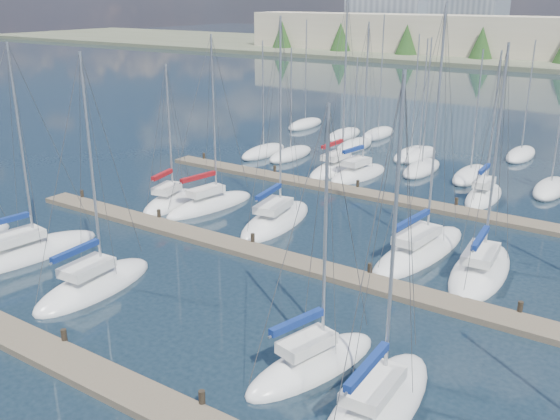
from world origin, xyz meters
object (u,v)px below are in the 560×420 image
Objects in this scene: sailboat_n at (338,167)px; sailboat_p at (484,196)px; sailboat_b at (23,254)px; sailboat_h at (170,202)px; sailboat_k at (420,251)px; sailboat_o at (358,174)px; sailboat_c at (94,285)px; sailboat_d at (312,364)px; sailboat_e at (376,406)px; sailboat_j at (276,220)px; sailboat_i at (210,205)px; sailboat_l at (480,270)px.

sailboat_p is at bearing -3.58° from sailboat_n.
sailboat_b is 12.02m from sailboat_h.
sailboat_o is at bearing 135.38° from sailboat_k.
sailboat_p is at bearing 7.57° from sailboat_o.
sailboat_b is at bearing 172.54° from sailboat_c.
sailboat_o reaches higher than sailboat_d.
sailboat_c is at bearing -87.34° from sailboat_n.
sailboat_d is at bearing -90.89° from sailboat_p.
sailboat_c is 1.19× the size of sailboat_h.
sailboat_e is 0.93× the size of sailboat_j.
sailboat_o reaches higher than sailboat_h.
sailboat_o reaches higher than sailboat_i.
sailboat_j is at bearing -130.27° from sailboat_p.
sailboat_o is at bearing 48.82° from sailboat_h.
sailboat_h is (-23.32, 13.41, -0.00)m from sailboat_e.
sailboat_o is 16.93m from sailboat_k.
sailboat_c is 16.96m from sailboat_e.
sailboat_e is at bearing -53.55° from sailboat_j.
sailboat_b is 16.11m from sailboat_j.
sailboat_p is 0.90× the size of sailboat_i.
sailboat_c is 1.10× the size of sailboat_p.
sailboat_l is 14.09m from sailboat_j.
sailboat_h is at bearing 148.01° from sailboat_e.
sailboat_o is at bearing 131.34° from sailboat_l.
sailboat_k reaches higher than sailboat_b.
sailboat_l is 20.13m from sailboat_o.
sailboat_l is at bearing -9.74° from sailboat_j.
sailboat_n is 14.68m from sailboat_i.
sailboat_d is (-3.44, 1.04, 0.01)m from sailboat_e.
sailboat_b is 23.69m from sailboat_k.
sailboat_k reaches higher than sailboat_h.
sailboat_o is (8.05, 14.66, 0.01)m from sailboat_h.
sailboat_e is 15.71m from sailboat_k.
sailboat_c is 18.86m from sailboat_k.
sailboat_i is (-5.19, -13.45, 0.00)m from sailboat_o.
sailboat_l is at bearing -76.97° from sailboat_p.
sailboat_l is at bearing 90.09° from sailboat_e.
sailboat_o reaches higher than sailboat_c.
sailboat_n is at bearing 93.96° from sailboat_j.
sailboat_p is 27.01m from sailboat_d.
sailboat_e is at bearing -57.63° from sailboat_n.
sailboat_o is at bearing 78.21° from sailboat_i.
sailboat_n is at bearing 131.78° from sailboat_d.
sailboat_k is at bearing 104.27° from sailboat_e.
sailboat_l is 1.12× the size of sailboat_d.
sailboat_i is at bearing -103.28° from sailboat_o.
sailboat_b is 13.63m from sailboat_i.
sailboat_o is at bearing 116.45° from sailboat_e.
sailboat_o is (-0.64, 13.42, 0.01)m from sailboat_j.
sailboat_j is at bearing 76.70° from sailboat_c.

